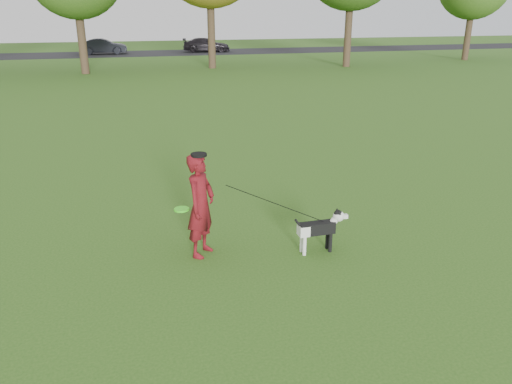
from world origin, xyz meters
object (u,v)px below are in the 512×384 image
object	(u,v)px
man	(201,206)
dog	(321,227)
car_mid	(103,46)
car_right	(206,45)

from	to	relation	value
man	dog	bearing A→B (deg)	-66.76
car_mid	car_right	size ratio (longest dim) A/B	0.92
man	car_right	world-z (taller)	man
car_mid	car_right	world-z (taller)	car_mid
man	car_mid	distance (m)	40.01
car_mid	car_right	bearing A→B (deg)	-87.44
dog	car_mid	xyz separation A→B (m)	(-3.46, 40.40, 0.25)
dog	car_mid	bearing A→B (deg)	94.89
man	car_mid	bearing A→B (deg)	38.68
man	dog	distance (m)	1.90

